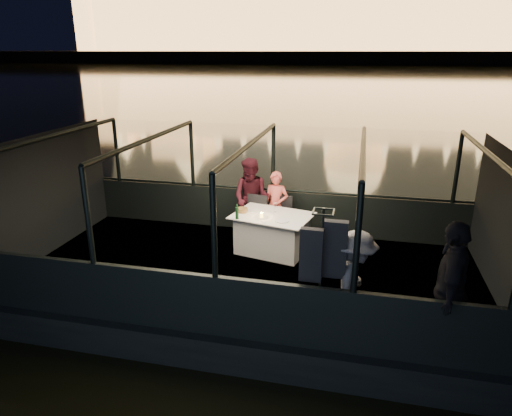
% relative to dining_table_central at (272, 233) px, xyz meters
% --- Properties ---
extents(river_water, '(500.00, 500.00, 0.00)m').
position_rel_dining_table_central_xyz_m(river_water, '(-0.21, 79.13, -0.89)').
color(river_water, black).
rests_on(river_water, ground).
extents(boat_hull, '(8.60, 4.40, 1.00)m').
position_rel_dining_table_central_xyz_m(boat_hull, '(-0.21, -0.87, -0.89)').
color(boat_hull, black).
rests_on(boat_hull, river_water).
extents(boat_deck, '(8.00, 4.00, 0.04)m').
position_rel_dining_table_central_xyz_m(boat_deck, '(-0.21, -0.87, -0.41)').
color(boat_deck, black).
rests_on(boat_deck, boat_hull).
extents(gunwale_port, '(8.00, 0.08, 0.90)m').
position_rel_dining_table_central_xyz_m(gunwale_port, '(-0.21, 1.13, 0.06)').
color(gunwale_port, black).
rests_on(gunwale_port, boat_deck).
extents(gunwale_starboard, '(8.00, 0.08, 0.90)m').
position_rel_dining_table_central_xyz_m(gunwale_starboard, '(-0.21, -2.87, 0.06)').
color(gunwale_starboard, black).
rests_on(gunwale_starboard, boat_deck).
extents(cabin_glass_port, '(8.00, 0.02, 1.40)m').
position_rel_dining_table_central_xyz_m(cabin_glass_port, '(-0.21, 1.13, 1.21)').
color(cabin_glass_port, '#99B2B2').
rests_on(cabin_glass_port, gunwale_port).
extents(cabin_glass_starboard, '(8.00, 0.02, 1.40)m').
position_rel_dining_table_central_xyz_m(cabin_glass_starboard, '(-0.21, -2.87, 1.21)').
color(cabin_glass_starboard, '#99B2B2').
rests_on(cabin_glass_starboard, gunwale_starboard).
extents(cabin_roof_glass, '(8.00, 4.00, 0.02)m').
position_rel_dining_table_central_xyz_m(cabin_roof_glass, '(-0.21, -0.87, 1.91)').
color(cabin_roof_glass, '#99B2B2').
rests_on(cabin_roof_glass, boat_deck).
extents(end_wall_fore, '(0.02, 4.00, 2.30)m').
position_rel_dining_table_central_xyz_m(end_wall_fore, '(-4.21, -0.87, 0.76)').
color(end_wall_fore, black).
rests_on(end_wall_fore, boat_deck).
extents(end_wall_aft, '(0.02, 4.00, 2.30)m').
position_rel_dining_table_central_xyz_m(end_wall_aft, '(3.79, -0.87, 0.76)').
color(end_wall_aft, black).
rests_on(end_wall_aft, boat_deck).
extents(canopy_ribs, '(8.00, 4.00, 2.30)m').
position_rel_dining_table_central_xyz_m(canopy_ribs, '(-0.21, -0.87, 0.76)').
color(canopy_ribs, black).
rests_on(canopy_ribs, boat_deck).
extents(embankment, '(400.00, 140.00, 6.00)m').
position_rel_dining_table_central_xyz_m(embankment, '(-0.21, 209.13, 0.11)').
color(embankment, '#423D33').
rests_on(embankment, ground).
extents(dining_table_central, '(1.64, 1.34, 0.77)m').
position_rel_dining_table_central_xyz_m(dining_table_central, '(0.00, 0.00, 0.00)').
color(dining_table_central, white).
rests_on(dining_table_central, boat_deck).
extents(chair_port_left, '(0.51, 0.51, 0.93)m').
position_rel_dining_table_central_xyz_m(chair_port_left, '(-0.44, 0.45, 0.06)').
color(chair_port_left, black).
rests_on(chair_port_left, boat_deck).
extents(chair_port_right, '(0.47, 0.47, 0.92)m').
position_rel_dining_table_central_xyz_m(chair_port_right, '(0.06, 0.52, 0.06)').
color(chair_port_right, black).
rests_on(chair_port_right, boat_deck).
extents(coat_stand, '(0.64, 0.58, 1.87)m').
position_rel_dining_table_central_xyz_m(coat_stand, '(1.15, -2.59, 0.51)').
color(coat_stand, black).
rests_on(coat_stand, boat_deck).
extents(person_woman_coral, '(0.55, 0.41, 1.42)m').
position_rel_dining_table_central_xyz_m(person_woman_coral, '(-0.07, 0.72, 0.36)').
color(person_woman_coral, '#E05A51').
rests_on(person_woman_coral, boat_deck).
extents(person_man_maroon, '(0.90, 0.75, 1.67)m').
position_rel_dining_table_central_xyz_m(person_man_maroon, '(-0.58, 0.72, 0.36)').
color(person_man_maroon, '#3A1019').
rests_on(person_man_maroon, boat_deck).
extents(passenger_stripe, '(0.61, 1.02, 1.52)m').
position_rel_dining_table_central_xyz_m(passenger_stripe, '(1.60, -2.41, 0.47)').
color(passenger_stripe, white).
rests_on(passenger_stripe, boat_deck).
extents(passenger_dark, '(0.68, 1.15, 1.83)m').
position_rel_dining_table_central_xyz_m(passenger_dark, '(2.77, -2.56, 0.47)').
color(passenger_dark, black).
rests_on(passenger_dark, boat_deck).
extents(wine_bottle, '(0.08, 0.08, 0.28)m').
position_rel_dining_table_central_xyz_m(wine_bottle, '(-0.60, -0.35, 0.53)').
color(wine_bottle, '#153A1B').
rests_on(wine_bottle, dining_table_central).
extents(bread_basket, '(0.22, 0.22, 0.08)m').
position_rel_dining_table_central_xyz_m(bread_basket, '(-0.60, 0.04, 0.42)').
color(bread_basket, brown).
rests_on(bread_basket, dining_table_central).
extents(amber_candle, '(0.07, 0.07, 0.09)m').
position_rel_dining_table_central_xyz_m(amber_candle, '(-0.17, -0.17, 0.42)').
color(amber_candle, gold).
rests_on(amber_candle, dining_table_central).
extents(plate_near, '(0.28, 0.28, 0.02)m').
position_rel_dining_table_central_xyz_m(plate_near, '(0.24, -0.28, 0.39)').
color(plate_near, white).
rests_on(plate_near, dining_table_central).
extents(plate_far, '(0.31, 0.31, 0.01)m').
position_rel_dining_table_central_xyz_m(plate_far, '(-0.51, 0.11, 0.39)').
color(plate_far, silver).
rests_on(plate_far, dining_table_central).
extents(wine_glass_white, '(0.07, 0.07, 0.17)m').
position_rel_dining_table_central_xyz_m(wine_glass_white, '(-0.60, -0.31, 0.48)').
color(wine_glass_white, silver).
rests_on(wine_glass_white, dining_table_central).
extents(wine_glass_red, '(0.07, 0.07, 0.19)m').
position_rel_dining_table_central_xyz_m(wine_glass_red, '(0.02, 0.18, 0.48)').
color(wine_glass_red, silver).
rests_on(wine_glass_red, dining_table_central).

